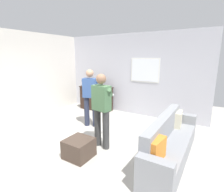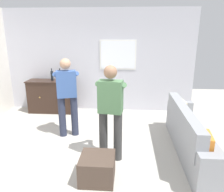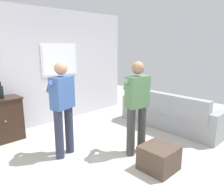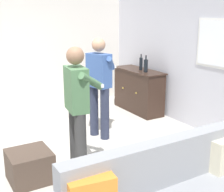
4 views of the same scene
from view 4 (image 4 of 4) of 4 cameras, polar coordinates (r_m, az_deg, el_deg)
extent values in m
plane|color=#B2ADA3|center=(4.72, -9.32, -11.22)|extent=(10.40, 10.40, 0.00)
cube|color=silver|center=(5.77, 15.64, 7.84)|extent=(5.20, 0.12, 2.80)
cube|color=silver|center=(5.36, 19.30, 8.97)|extent=(0.99, 0.02, 0.81)
cube|color=white|center=(5.35, 19.27, 8.97)|extent=(0.91, 0.03, 0.73)
cube|color=silver|center=(6.83, -18.14, 8.70)|extent=(0.12, 5.20, 2.80)
cube|color=gray|center=(3.15, 8.71, -12.01)|extent=(0.18, 2.12, 0.46)
cube|color=black|center=(6.70, 4.85, 0.89)|extent=(1.25, 0.44, 0.87)
cube|color=black|center=(6.60, 4.94, 4.69)|extent=(1.29, 0.48, 0.03)
sphere|color=#B79338|center=(6.76, 2.00, 1.46)|extent=(0.04, 0.04, 0.04)
sphere|color=#B79338|center=(6.35, 4.43, 0.53)|extent=(0.04, 0.04, 0.04)
cylinder|color=black|center=(6.32, 6.19, 5.50)|extent=(0.08, 0.08, 0.25)
cylinder|color=black|center=(6.29, 6.24, 6.96)|extent=(0.03, 0.03, 0.07)
cylinder|color=#262626|center=(6.29, 6.25, 7.36)|extent=(0.03, 0.03, 0.02)
cylinder|color=black|center=(6.54, 5.31, 5.88)|extent=(0.07, 0.07, 0.26)
cylinder|color=black|center=(6.52, 5.35, 7.26)|extent=(0.02, 0.02, 0.06)
cylinder|color=#262626|center=(6.52, 5.35, 7.59)|extent=(0.03, 0.03, 0.02)
cube|color=#47382D|center=(4.17, -14.81, -12.28)|extent=(0.52, 0.52, 0.39)
cylinder|color=#282D42|center=(5.37, -3.30, -2.65)|extent=(0.15, 0.15, 0.88)
cylinder|color=#282D42|center=(5.19, -1.33, -3.26)|extent=(0.15, 0.15, 0.88)
cube|color=#385693|center=(5.10, -2.42, 4.70)|extent=(0.44, 0.32, 0.55)
sphere|color=tan|center=(5.04, -2.47, 9.34)|extent=(0.22, 0.22, 0.22)
cylinder|color=#385693|center=(5.28, -2.05, 6.26)|extent=(0.23, 0.44, 0.29)
cylinder|color=#385693|center=(5.12, -0.23, 5.99)|extent=(0.40, 0.34, 0.29)
cube|color=white|center=(5.32, 0.07, 5.42)|extent=(0.16, 0.08, 0.04)
cylinder|color=#383838|center=(4.22, -6.74, -7.80)|extent=(0.15, 0.15, 0.88)
cylinder|color=#383838|center=(3.99, -5.74, -9.17)|extent=(0.15, 0.15, 0.88)
cube|color=#4C754C|center=(3.88, -6.56, 1.26)|extent=(0.43, 0.28, 0.55)
sphere|color=#8C664C|center=(3.80, -6.75, 7.34)|extent=(0.22, 0.22, 0.22)
cylinder|color=#4C754C|center=(4.01, -4.84, 3.36)|extent=(0.37, 0.37, 0.29)
cylinder|color=#4C754C|center=(3.79, -3.81, 2.70)|extent=(0.28, 0.43, 0.29)
cube|color=white|center=(3.97, -2.11, 2.03)|extent=(0.15, 0.06, 0.04)
camera|label=1|loc=(2.00, -79.31, 1.79)|focal=28.00mm
camera|label=2|loc=(3.71, -63.23, 8.80)|focal=35.00mm
camera|label=3|loc=(6.38, -38.99, 10.73)|focal=35.00mm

